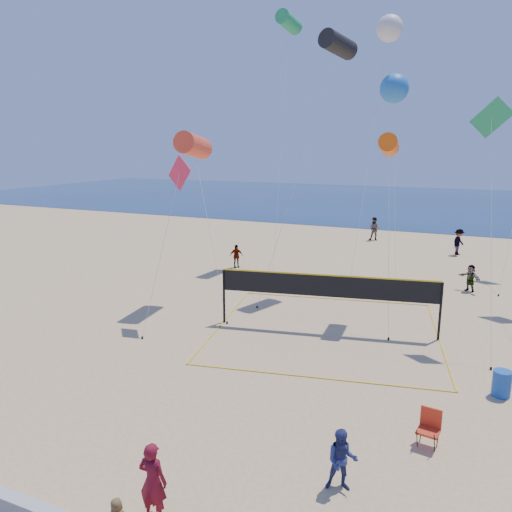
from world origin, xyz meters
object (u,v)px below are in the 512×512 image
at_px(camp_chair, 429,426).
at_px(volleyball_net, 327,292).
at_px(woman, 153,481).
at_px(trash_barrel, 502,383).

distance_m(camp_chair, volleyball_net, 8.49).
xyz_separation_m(woman, camp_chair, (5.03, 5.11, -0.31)).
distance_m(woman, volleyball_net, 12.07).
xyz_separation_m(camp_chair, volleyball_net, (-4.78, 6.92, 1.12)).
relative_size(woman, camp_chair, 1.57).
height_order(camp_chair, volleyball_net, volleyball_net).
bearing_deg(trash_barrel, volleyball_net, 154.01).
height_order(woman, volleyball_net, volleyball_net).
bearing_deg(trash_barrel, woman, -127.83).
height_order(camp_chair, trash_barrel, camp_chair).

